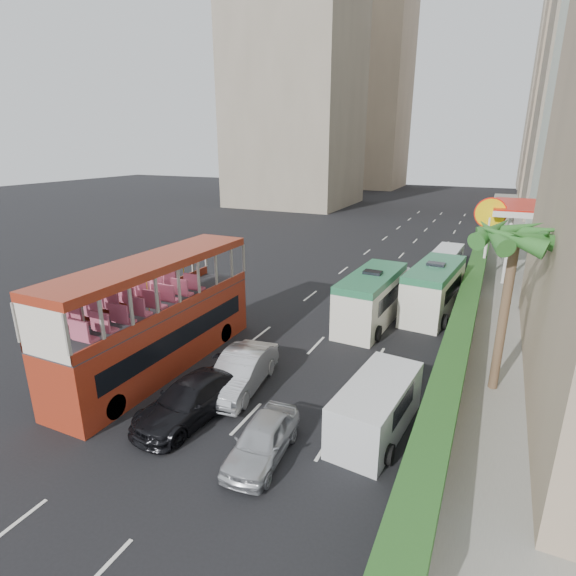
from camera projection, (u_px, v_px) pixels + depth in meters
The scene contains 18 objects.
ground_plane at pixel (280, 395), 18.23m from camera, with size 200.00×200.00×0.00m, color black.
double_decker_bus at pixel (158, 314), 19.87m from camera, with size 2.50×11.00×5.06m, color maroon.
car_silver_lane_a at pixel (242, 388), 18.75m from camera, with size 1.66×4.76×1.57m, color #B4B7BC.
car_silver_lane_b at pixel (263, 456), 14.66m from camera, with size 1.53×3.81×1.30m, color #B4B7BC.
car_black at pixel (192, 416), 16.83m from camera, with size 2.02×4.96×1.44m, color black.
van_asset at pixel (393, 287), 31.84m from camera, with size 2.28×4.95×1.38m, color silver.
minibus_near at pixel (371, 299), 25.09m from camera, with size 2.19×6.57×2.91m, color silver.
minibus_far at pixel (433, 290), 26.57m from camera, with size 2.23×6.68×2.96m, color silver.
panel_van_near at pixel (376, 407), 15.71m from camera, with size 1.89×4.72×1.89m, color silver.
panel_van_far at pixel (447, 259), 35.89m from camera, with size 1.81×4.52×1.81m, color silver.
sidewalk at pixel (516, 269), 36.11m from camera, with size 6.00×120.00×0.18m, color #99968C.
kerb_wall at pixel (470, 298), 27.58m from camera, with size 0.30×44.00×1.00m, color silver.
hedge at pixel (472, 285), 27.32m from camera, with size 1.10×44.00×0.70m, color #2D6626.
palm_tree at pixel (504, 315), 17.49m from camera, with size 0.36×0.36×6.40m, color brown.
shell_station at pixel (537, 242), 33.17m from camera, with size 6.50×8.00×5.50m, color silver.
tower_far_b at pixel (567, 92), 94.81m from camera, with size 14.00×14.00×40.00m, color gray.
tower_left_a at pixel (296, 29), 67.27m from camera, with size 18.00×18.00×52.00m, color gray.
tower_left_b at pixel (370, 79), 97.55m from camera, with size 16.00×16.00×46.00m, color tan.
Camera 1 is at (7.08, -14.35, 9.77)m, focal length 28.00 mm.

